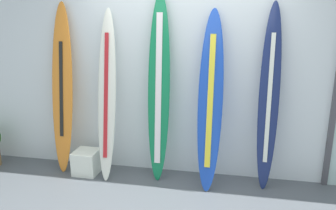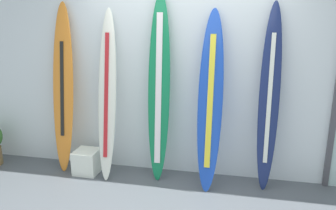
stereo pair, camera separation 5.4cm
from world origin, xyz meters
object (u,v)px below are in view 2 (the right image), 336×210
at_px(surfboard_emerald, 159,91).
at_px(surfboard_ivory, 107,97).
at_px(surfboard_cobalt, 210,101).
at_px(surfboard_sunset, 63,90).
at_px(surfboard_navy, 269,101).
at_px(display_block_left, 87,161).

bearing_deg(surfboard_emerald, surfboard_ivory, -173.30).
bearing_deg(surfboard_ivory, surfboard_emerald, 6.70).
height_order(surfboard_ivory, surfboard_cobalt, surfboard_ivory).
distance_m(surfboard_sunset, surfboard_navy, 2.54).
xyz_separation_m(surfboard_sunset, display_block_left, (0.31, -0.10, -0.92)).
bearing_deg(surfboard_navy, surfboard_ivory, -177.55).
xyz_separation_m(surfboard_navy, display_block_left, (-2.23, -0.11, -0.91)).
relative_size(surfboard_emerald, display_block_left, 7.29).
xyz_separation_m(surfboard_sunset, surfboard_cobalt, (1.88, -0.08, -0.03)).
bearing_deg(surfboard_emerald, surfboard_cobalt, -7.75).
bearing_deg(surfboard_navy, surfboard_cobalt, -171.98).
bearing_deg(display_block_left, surfboard_navy, 2.74).
bearing_deg(surfboard_emerald, surfboard_navy, 0.33).
xyz_separation_m(surfboard_emerald, surfboard_navy, (1.28, 0.01, -0.05)).
bearing_deg(surfboard_navy, display_block_left, -177.26).
bearing_deg(display_block_left, surfboard_sunset, 162.48).
relative_size(surfboard_ivory, surfboard_navy, 0.97).
bearing_deg(surfboard_navy, surfboard_sunset, -179.83).
relative_size(surfboard_ivory, surfboard_emerald, 0.92).
distance_m(surfboard_ivory, display_block_left, 0.93).
xyz_separation_m(surfboard_ivory, surfboard_emerald, (0.63, 0.07, 0.08)).
bearing_deg(display_block_left, surfboard_cobalt, 0.51).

